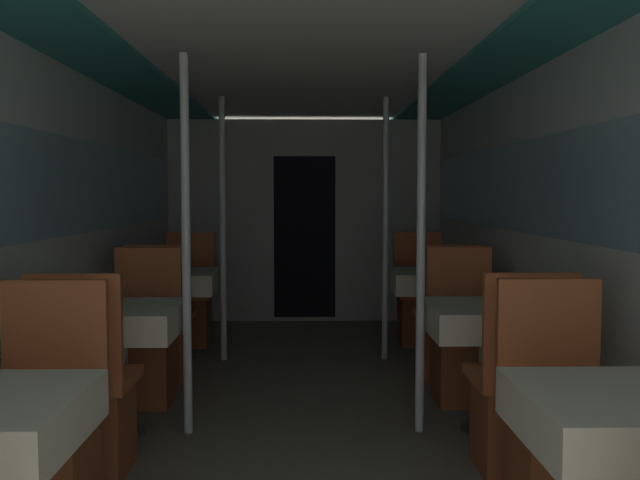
{
  "coord_description": "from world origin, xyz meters",
  "views": [
    {
      "loc": [
        0.01,
        -1.27,
        1.34
      ],
      "look_at": [
        0.1,
        2.99,
        1.06
      ],
      "focal_mm": 40.0,
      "sensor_mm": 36.0,
      "label": 1
    }
  ],
  "objects_px": {
    "dining_table_right_1": "(487,323)",
    "chair_right_far_0": "(560,453)",
    "chair_left_far_1": "(144,356)",
    "support_pole_left_1": "(186,246)",
    "dining_table_right_0": "(629,425)",
    "chair_left_near_1": "(87,412)",
    "support_pole_right_2": "(385,229)",
    "chair_left_far_0": "(43,457)",
    "chair_left_far_2": "(188,311)",
    "chair_right_far_2": "(420,310)",
    "support_pole_left_2": "(223,230)",
    "dining_table_left_2": "(176,284)",
    "chair_left_near_2": "(162,337)",
    "chair_right_far_1": "(463,354)",
    "dining_table_right_2": "(432,283)",
    "dining_table_left_1": "(119,325)",
    "chair_right_near_2": "(446,336)",
    "support_pole_right_1": "(421,246)",
    "chair_right_near_1": "(518,410)"
  },
  "relations": [
    {
      "from": "chair_left_far_1",
      "to": "support_pole_left_2",
      "type": "bearing_deg",
      "value": -108.03
    },
    {
      "from": "dining_table_left_1",
      "to": "chair_right_far_0",
      "type": "distance_m",
      "value": 2.38
    },
    {
      "from": "chair_left_far_0",
      "to": "chair_right_near_2",
      "type": "distance_m",
      "value": 3.1
    },
    {
      "from": "dining_table_right_1",
      "to": "dining_table_right_2",
      "type": "distance_m",
      "value": 1.75
    },
    {
      "from": "dining_table_right_2",
      "to": "support_pole_right_2",
      "type": "distance_m",
      "value": 0.58
    },
    {
      "from": "chair_left_far_1",
      "to": "chair_right_far_0",
      "type": "xyz_separation_m",
      "value": [
        2.05,
        -1.75,
        0.0
      ]
    },
    {
      "from": "support_pole_right_1",
      "to": "chair_right_near_2",
      "type": "bearing_deg",
      "value": 71.97
    },
    {
      "from": "chair_right_far_2",
      "to": "dining_table_right_1",
      "type": "bearing_deg",
      "value": 90.0
    },
    {
      "from": "chair_left_near_1",
      "to": "support_pole_left_2",
      "type": "height_order",
      "value": "support_pole_left_2"
    },
    {
      "from": "chair_left_far_1",
      "to": "support_pole_left_1",
      "type": "height_order",
      "value": "support_pole_left_1"
    },
    {
      "from": "chair_left_near_2",
      "to": "support_pole_left_2",
      "type": "bearing_deg",
      "value": 57.24
    },
    {
      "from": "chair_left_near_1",
      "to": "support_pole_left_2",
      "type": "xyz_separation_m",
      "value": [
        0.38,
        2.34,
        0.75
      ]
    },
    {
      "from": "dining_table_left_2",
      "to": "dining_table_right_0",
      "type": "xyz_separation_m",
      "value": [
        2.05,
        -3.5,
        0.0
      ]
    },
    {
      "from": "chair_left_near_2",
      "to": "support_pole_right_1",
      "type": "relative_size",
      "value": 0.47
    },
    {
      "from": "dining_table_left_1",
      "to": "chair_left_near_1",
      "type": "relative_size",
      "value": 0.73
    },
    {
      "from": "chair_right_far_2",
      "to": "support_pole_left_2",
      "type": "bearing_deg",
      "value": 19.32
    },
    {
      "from": "chair_left_far_1",
      "to": "support_pole_right_2",
      "type": "height_order",
      "value": "support_pole_right_2"
    },
    {
      "from": "support_pole_left_1",
      "to": "dining_table_right_2",
      "type": "relative_size",
      "value": 2.93
    },
    {
      "from": "chair_left_far_0",
      "to": "chair_right_far_1",
      "type": "distance_m",
      "value": 2.7
    },
    {
      "from": "dining_table_left_1",
      "to": "chair_left_far_1",
      "type": "height_order",
      "value": "chair_left_far_1"
    },
    {
      "from": "chair_right_near_1",
      "to": "chair_right_far_1",
      "type": "height_order",
      "value": "same"
    },
    {
      "from": "chair_left_far_2",
      "to": "dining_table_right_1",
      "type": "distance_m",
      "value": 3.13
    },
    {
      "from": "chair_right_far_0",
      "to": "chair_left_far_1",
      "type": "bearing_deg",
      "value": -40.41
    },
    {
      "from": "chair_right_near_2",
      "to": "dining_table_right_1",
      "type": "bearing_deg",
      "value": -90.0
    },
    {
      "from": "chair_left_far_0",
      "to": "support_pole_right_2",
      "type": "height_order",
      "value": "support_pole_right_2"
    },
    {
      "from": "dining_table_left_2",
      "to": "dining_table_left_1",
      "type": "bearing_deg",
      "value": -90.0
    },
    {
      "from": "chair_right_near_2",
      "to": "chair_left_near_1",
      "type": "bearing_deg",
      "value": -139.59
    },
    {
      "from": "support_pole_left_2",
      "to": "dining_table_right_1",
      "type": "bearing_deg",
      "value": -46.22
    },
    {
      "from": "chair_left_far_0",
      "to": "dining_table_right_2",
      "type": "height_order",
      "value": "chair_left_far_0"
    },
    {
      "from": "chair_right_far_1",
      "to": "chair_right_near_2",
      "type": "height_order",
      "value": "same"
    },
    {
      "from": "dining_table_right_0",
      "to": "chair_left_near_1",
      "type": "bearing_deg",
      "value": 150.51
    },
    {
      "from": "dining_table_left_2",
      "to": "chair_left_far_1",
      "type": "bearing_deg",
      "value": -90.0
    },
    {
      "from": "chair_left_near_1",
      "to": "chair_left_far_1",
      "type": "distance_m",
      "value": 1.17
    },
    {
      "from": "chair_left_far_2",
      "to": "support_pole_right_1",
      "type": "height_order",
      "value": "support_pole_right_1"
    },
    {
      "from": "dining_table_right_0",
      "to": "chair_right_far_2",
      "type": "distance_m",
      "value": 4.1
    },
    {
      "from": "dining_table_left_1",
      "to": "dining_table_right_1",
      "type": "height_order",
      "value": "same"
    },
    {
      "from": "chair_left_far_0",
      "to": "chair_left_far_1",
      "type": "bearing_deg",
      "value": -90.0
    },
    {
      "from": "chair_left_near_2",
      "to": "chair_right_far_2",
      "type": "relative_size",
      "value": 1.0
    },
    {
      "from": "chair_left_far_1",
      "to": "support_pole_left_1",
      "type": "xyz_separation_m",
      "value": [
        0.38,
        -0.59,
        0.75
      ]
    },
    {
      "from": "chair_right_near_1",
      "to": "support_pole_right_1",
      "type": "xyz_separation_m",
      "value": [
        -0.38,
        0.59,
        0.75
      ]
    },
    {
      "from": "chair_left_far_1",
      "to": "support_pole_left_1",
      "type": "relative_size",
      "value": 0.47
    },
    {
      "from": "chair_left_far_2",
      "to": "chair_left_near_2",
      "type": "bearing_deg",
      "value": 90.0
    },
    {
      "from": "chair_left_far_2",
      "to": "support_pole_right_2",
      "type": "relative_size",
      "value": 0.47
    },
    {
      "from": "dining_table_right_1",
      "to": "chair_right_far_0",
      "type": "bearing_deg",
      "value": -90.0
    },
    {
      "from": "chair_left_near_1",
      "to": "chair_right_far_2",
      "type": "bearing_deg",
      "value": 54.91
    },
    {
      "from": "support_pole_left_2",
      "to": "chair_right_near_1",
      "type": "height_order",
      "value": "support_pole_left_2"
    },
    {
      "from": "chair_right_far_0",
      "to": "chair_right_near_2",
      "type": "distance_m",
      "value": 2.32
    },
    {
      "from": "support_pole_right_1",
      "to": "support_pole_right_2",
      "type": "distance_m",
      "value": 1.75
    },
    {
      "from": "chair_left_far_2",
      "to": "chair_right_far_0",
      "type": "height_order",
      "value": "same"
    },
    {
      "from": "dining_table_left_2",
      "to": "chair_left_near_2",
      "type": "distance_m",
      "value": 0.66
    }
  ]
}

